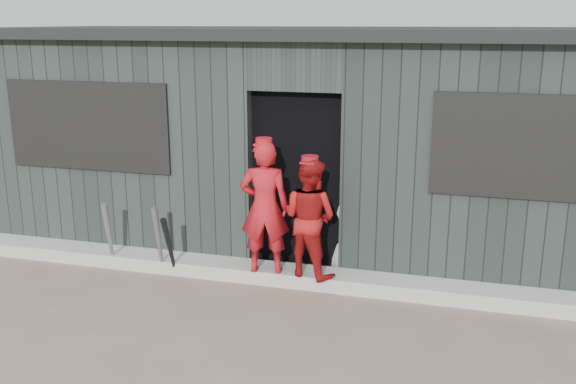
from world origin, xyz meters
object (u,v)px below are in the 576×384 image
(bat_left, at_px, (109,236))
(player_red_left, at_px, (265,207))
(bat_mid, at_px, (159,241))
(bat_right, at_px, (170,247))
(player_red_right, at_px, (309,218))
(player_grey_back, at_px, (349,225))
(dugout, at_px, (324,136))

(bat_left, height_order, player_red_left, player_red_left)
(bat_mid, relative_size, bat_right, 1.05)
(player_red_left, bearing_deg, player_red_right, 172.46)
(player_red_right, relative_size, player_grey_back, 1.12)
(bat_left, distance_m, bat_mid, 0.60)
(bat_right, height_order, player_red_left, player_red_left)
(bat_right, height_order, dugout, dugout)
(bat_left, height_order, player_grey_back, player_grey_back)
(player_grey_back, relative_size, dugout, 0.13)
(bat_mid, relative_size, player_red_left, 0.57)
(player_grey_back, bearing_deg, dugout, -70.80)
(player_red_right, bearing_deg, dugout, -61.76)
(bat_mid, xyz_separation_m, player_red_left, (1.18, 0.08, 0.45))
(bat_mid, distance_m, player_red_left, 1.27)
(player_red_left, xyz_separation_m, player_red_right, (0.47, 0.03, -0.08))
(bat_right, bearing_deg, bat_mid, 157.26)
(player_red_right, relative_size, dugout, 0.15)
(bat_right, bearing_deg, player_grey_back, 20.74)
(bat_right, distance_m, dugout, 2.49)
(player_red_left, relative_size, dugout, 0.17)
(player_red_left, relative_size, player_grey_back, 1.27)
(bat_mid, height_order, bat_right, bat_mid)
(bat_left, bearing_deg, player_red_right, 2.86)
(player_grey_back, bearing_deg, bat_mid, 12.35)
(player_red_left, bearing_deg, bat_left, -8.62)
(bat_left, xyz_separation_m, player_red_right, (2.25, 0.11, 0.36))
(player_red_right, bearing_deg, player_grey_back, -101.86)
(bat_right, height_order, player_red_right, player_red_right)
(bat_left, xyz_separation_m, player_red_left, (1.78, 0.08, 0.44))
(bat_mid, bearing_deg, player_grey_back, 17.47)
(player_red_left, bearing_deg, bat_right, -3.35)
(player_red_left, height_order, dugout, dugout)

